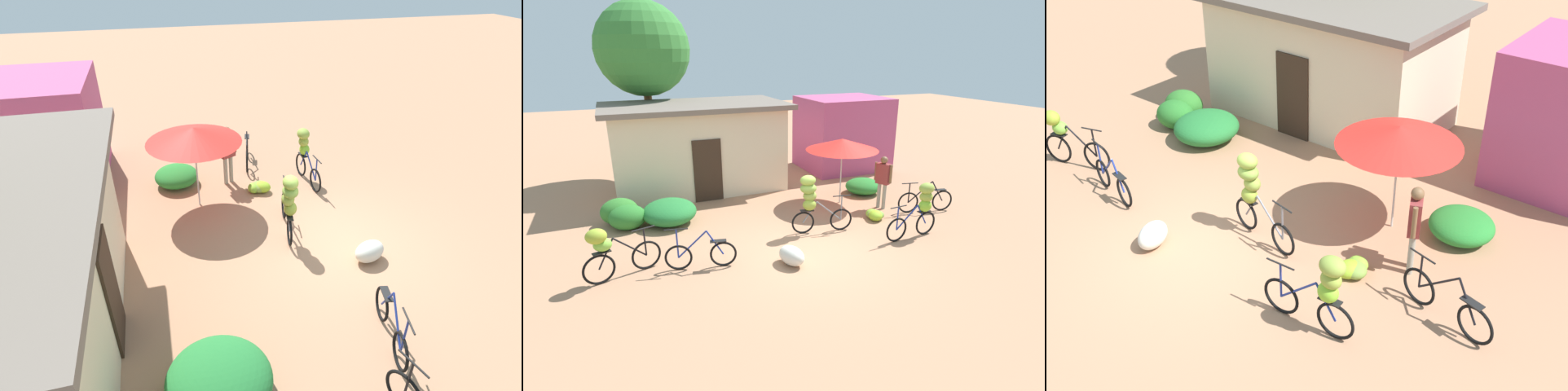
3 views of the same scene
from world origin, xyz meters
TOP-DOWN VIEW (x-y plane):
  - ground_plane at (0.00, 0.00)m, footprint 60.00×60.00m
  - shop_pink at (4.49, 6.35)m, footprint 3.20×2.80m
  - hedge_bush_mid at (-2.95, 3.02)m, footprint 1.48×1.54m
  - hedge_bush_by_door at (3.48, 3.11)m, footprint 1.20×1.16m
  - market_umbrella at (2.31, 2.64)m, footprint 2.24×2.24m
  - bicycle_near_pile at (-2.67, 0.15)m, footprint 1.55×0.39m
  - bicycle_center_loaded at (0.44, 0.90)m, footprint 1.65×0.47m
  - bicycle_by_shop at (2.92, -0.37)m, footprint 1.62×0.37m
  - bicycle_rightmost at (4.26, 0.95)m, footprint 1.70×0.45m
  - banana_pile_on_ground at (2.53, 1.02)m, footprint 0.62×0.69m
  - produce_sack at (-0.75, -0.48)m, footprint 0.64×0.80m
  - person_vendor at (3.22, 1.72)m, footprint 0.35×0.53m

SIDE VIEW (x-z plane):
  - ground_plane at x=0.00m, z-range 0.00..0.00m
  - banana_pile_on_ground at x=2.53m, z-range -0.01..0.28m
  - produce_sack at x=-0.75m, z-range 0.00..0.44m
  - hedge_bush_by_door at x=3.48m, z-range 0.00..0.52m
  - hedge_bush_mid at x=-2.95m, z-range 0.00..0.67m
  - bicycle_near_pile at x=-2.67m, z-range -0.16..0.83m
  - bicycle_rightmost at x=4.26m, z-range -0.12..0.83m
  - bicycle_by_shop at x=2.92m, z-range 0.13..1.56m
  - bicycle_center_loaded at x=0.44m, z-range 0.17..1.77m
  - person_vendor at x=3.22m, z-range 0.18..1.81m
  - shop_pink at x=4.49m, z-range 0.00..2.86m
  - market_umbrella at x=2.31m, z-range 0.86..2.92m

